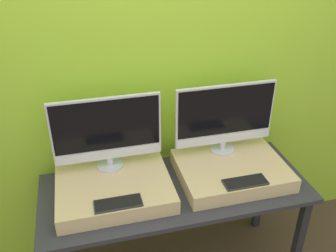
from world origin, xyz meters
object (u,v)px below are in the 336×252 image
(keyboard_left, at_px, (118,203))
(keyboard_right, at_px, (245,182))
(monitor_left, at_px, (107,131))
(monitor_right, at_px, (225,116))

(keyboard_left, height_order, keyboard_right, same)
(monitor_left, height_order, keyboard_left, monitor_left)
(monitor_left, bearing_deg, keyboard_left, -90.00)
(monitor_left, relative_size, monitor_right, 1.00)
(monitor_left, distance_m, keyboard_right, 0.87)
(keyboard_right, bearing_deg, keyboard_left, 180.00)
(keyboard_left, relative_size, monitor_right, 0.40)
(keyboard_right, bearing_deg, monitor_left, 153.95)
(keyboard_left, height_order, monitor_right, monitor_right)
(keyboard_left, bearing_deg, monitor_left, 90.00)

